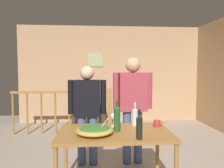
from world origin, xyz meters
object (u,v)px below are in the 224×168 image
object	(u,v)px
wine_bottle_green	(117,118)
framed_picture	(95,60)
wine_bottle_dark	(139,127)
salad_bowl	(95,130)
mug_red	(157,123)
flat_screen_tv	(89,98)
person_standing_left	(87,107)
person_standing_right	(133,101)
tv_console	(89,115)
wine_glass	(114,117)
wine_bottle_clear	(135,116)
stair_railing	(77,107)
serving_table	(114,137)

from	to	relation	value
wine_bottle_green	framed_picture	bearing A→B (deg)	94.15
framed_picture	wine_bottle_dark	size ratio (longest dim) A/B	1.31
salad_bowl	mug_red	world-z (taller)	salad_bowl
flat_screen_tv	salad_bowl	world-z (taller)	salad_bowl
framed_picture	person_standing_left	world-z (taller)	framed_picture
salad_bowl	person_standing_right	distance (m)	1.08
salad_bowl	person_standing_right	size ratio (longest dim) A/B	0.26
mug_red	person_standing_right	xyz separation A→B (m)	(-0.22, 0.61, 0.21)
wine_bottle_dark	wine_bottle_green	bearing A→B (deg)	124.15
tv_console	mug_red	xyz separation A→B (m)	(0.99, -3.13, 0.54)
salad_bowl	wine_glass	size ratio (longest dim) A/B	2.39
tv_console	wine_bottle_clear	world-z (taller)	wine_bottle_clear
flat_screen_tv	wine_bottle_green	size ratio (longest dim) A/B	1.24
wine_bottle_clear	wine_bottle_dark	size ratio (longest dim) A/B	0.96
tv_console	wine_glass	bearing A→B (deg)	-82.23
mug_red	tv_console	bearing A→B (deg)	107.46
flat_screen_tv	wine_bottle_clear	xyz separation A→B (m)	(0.71, -3.00, 0.14)
wine_bottle_green	stair_railing	bearing A→B (deg)	105.38
salad_bowl	mug_red	distance (m)	0.86
stair_railing	wine_glass	world-z (taller)	stair_railing
serving_table	salad_bowl	distance (m)	0.29
person_standing_left	salad_bowl	bearing A→B (deg)	99.66
framed_picture	serving_table	distance (m)	3.76
framed_picture	tv_console	xyz separation A→B (m)	(-0.18, -0.29, -1.51)
tv_console	serving_table	size ratio (longest dim) A/B	0.67
stair_railing	tv_console	size ratio (longest dim) A/B	2.57
flat_screen_tv	framed_picture	bearing A→B (deg)	60.33
wine_bottle_dark	person_standing_right	xyz separation A→B (m)	(0.11, 1.08, 0.12)
tv_console	flat_screen_tv	xyz separation A→B (m)	(0.00, -0.03, 0.48)
framed_picture	stair_railing	size ratio (longest dim) A/B	0.18
person_standing_right	stair_railing	bearing A→B (deg)	-61.60
mug_red	flat_screen_tv	bearing A→B (deg)	107.62
wine_glass	mug_red	xyz separation A→B (m)	(0.57, -0.05, -0.09)
salad_bowl	flat_screen_tv	bearing A→B (deg)	92.94
stair_railing	serving_table	world-z (taller)	stair_railing
tv_console	person_standing_right	size ratio (longest dim) A/B	0.54
stair_railing	wine_bottle_dark	world-z (taller)	wine_bottle_dark
person_standing_right	salad_bowl	bearing A→B (deg)	53.73
wine_glass	wine_bottle_clear	bearing A→B (deg)	9.73
wine_bottle_dark	flat_screen_tv	bearing A→B (deg)	100.35
tv_console	salad_bowl	distance (m)	3.45
salad_bowl	person_standing_right	xyz separation A→B (m)	(0.59, 0.87, 0.21)
stair_railing	wine_bottle_clear	bearing A→B (deg)	-66.80
framed_picture	serving_table	bearing A→B (deg)	-86.35
wine_bottle_clear	person_standing_left	bearing A→B (deg)	142.30
framed_picture	wine_bottle_dark	world-z (taller)	framed_picture
stair_railing	serving_table	xyz separation A→B (m)	(0.65, -2.48, 0.06)
tv_console	wine_glass	size ratio (longest dim) A/B	4.95
tv_console	wine_glass	world-z (taller)	wine_glass
wine_bottle_dark	person_standing_left	bearing A→B (deg)	118.92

